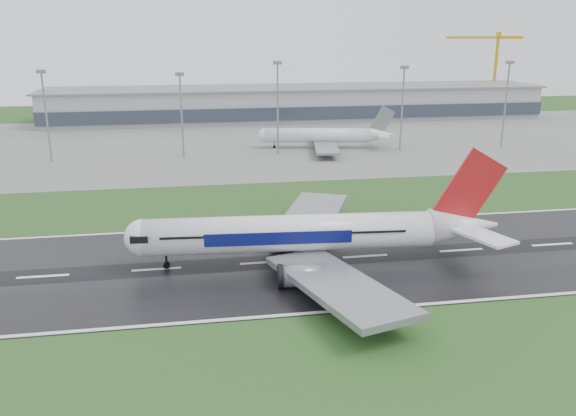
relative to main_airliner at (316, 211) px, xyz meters
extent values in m
plane|color=#20471A|center=(30.33, 1.78, -10.46)|extent=(520.00, 520.00, 0.00)
cube|color=black|center=(30.33, 1.78, -10.41)|extent=(400.00, 45.00, 0.10)
cube|color=slate|center=(30.33, 126.78, -10.42)|extent=(400.00, 130.00, 0.08)
cube|color=#92959D|center=(30.33, 186.78, -2.96)|extent=(240.00, 36.00, 15.00)
cylinder|color=gray|center=(-69.00, 101.78, 4.07)|extent=(0.64, 0.64, 29.07)
cylinder|color=gray|center=(-25.18, 101.78, 3.40)|extent=(0.64, 0.64, 27.73)
cylinder|color=gray|center=(7.89, 101.78, 5.11)|extent=(0.64, 0.64, 31.14)
cylinder|color=gray|center=(53.35, 101.78, 4.13)|extent=(0.64, 0.64, 29.19)
cylinder|color=gray|center=(93.48, 101.78, 4.81)|extent=(0.64, 0.64, 30.56)
camera|label=1|loc=(-21.94, -100.83, 32.03)|focal=36.45mm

